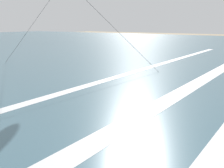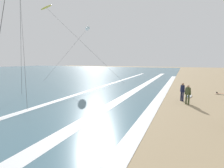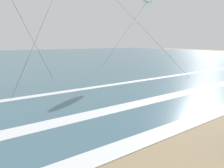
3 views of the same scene
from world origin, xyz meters
TOP-DOWN VIEW (x-y plane):
  - wave_foam_shoreline at (-0.17, 9.73)m, footprint 49.59×0.83m
  - wave_foam_mid_break at (1.61, 12.93)m, footprint 59.94×0.94m
  - wave_foam_outer_break at (0.03, 17.84)m, footprint 59.32×0.63m

SIDE VIEW (x-z plane):
  - wave_foam_shoreline at x=-0.17m, z-range 0.01..0.02m
  - wave_foam_mid_break at x=1.61m, z-range 0.01..0.02m
  - wave_foam_outer_break at x=0.03m, z-range 0.01..0.02m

